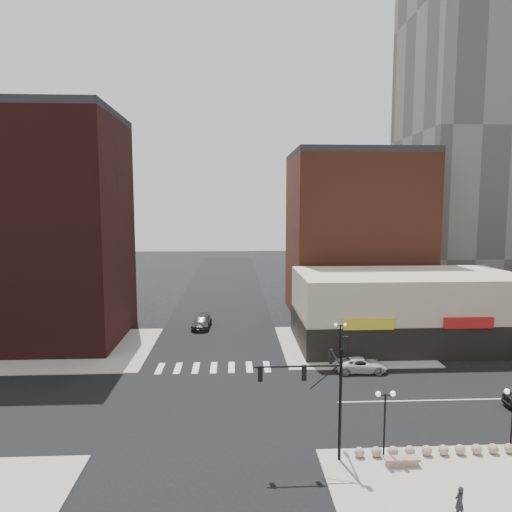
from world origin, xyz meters
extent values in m
plane|color=black|center=(0.00, 0.00, 0.00)|extent=(240.00, 240.00, 0.00)
cube|color=black|center=(0.00, 0.00, 0.01)|extent=(200.00, 14.00, 0.02)
cube|color=black|center=(0.00, 0.00, 0.01)|extent=(14.00, 200.00, 0.02)
cube|color=gray|center=(-14.50, 14.50, 0.06)|extent=(15.00, 15.00, 0.12)
cube|color=gray|center=(14.50, 14.50, 0.06)|extent=(15.00, 15.00, 0.12)
cube|color=#361311|center=(-19.00, 18.50, 12.50)|extent=(16.00, 15.00, 25.00)
cube|color=#361311|center=(-32.00, 34.00, 6.00)|extent=(20.00, 18.00, 12.00)
cube|color=brown|center=(19.00, 29.50, 11.00)|extent=(18.00, 15.00, 22.00)
cube|color=#47443F|center=(40.00, 38.00, 45.00)|extent=(20.00, 20.00, 90.00)
cube|color=#B3AA8E|center=(21.00, 15.00, 4.00)|extent=(24.00, 12.00, 8.00)
cube|color=black|center=(21.00, 15.00, 1.70)|extent=(24.20, 12.20, 3.40)
cylinder|color=black|center=(8.20, -8.20, 3.50)|extent=(0.18, 0.18, 7.00)
cylinder|color=black|center=(5.60, -8.20, 6.00)|extent=(5.20, 0.11, 0.11)
cylinder|color=black|center=(7.20, -8.20, 5.30)|extent=(1.72, 0.06, 1.46)
cylinder|color=black|center=(8.20, -6.70, 6.00)|extent=(0.11, 3.00, 0.11)
cube|color=black|center=(3.40, -8.20, 5.60)|extent=(0.28, 0.18, 0.95)
sphere|color=red|center=(3.40, -8.20, 5.90)|extent=(0.16, 0.16, 0.16)
cube|color=black|center=(6.00, -8.20, 5.60)|extent=(0.28, 0.18, 0.95)
sphere|color=red|center=(6.00, -8.20, 5.90)|extent=(0.16, 0.16, 0.16)
cube|color=black|center=(8.20, -5.40, 5.60)|extent=(0.18, 0.28, 0.95)
sphere|color=red|center=(8.20, -5.40, 5.90)|extent=(0.16, 0.16, 0.16)
cube|color=black|center=(8.45, -8.20, 7.30)|extent=(0.28, 0.18, 0.95)
sphere|color=red|center=(8.45, -8.20, 7.60)|extent=(0.16, 0.16, 0.16)
cylinder|color=black|center=(11.00, -8.00, 2.12)|extent=(0.11, 0.11, 4.00)
cylinder|color=black|center=(11.00, -8.00, 4.02)|extent=(0.90, 0.06, 0.06)
sphere|color=white|center=(10.55, -8.00, 4.12)|extent=(0.32, 0.32, 0.32)
sphere|color=white|center=(11.45, -8.00, 4.12)|extent=(0.32, 0.32, 0.32)
cylinder|color=black|center=(19.00, -8.00, 2.12)|extent=(0.11, 0.11, 4.00)
sphere|color=white|center=(18.55, -8.00, 4.12)|extent=(0.32, 0.32, 0.32)
cylinder|color=black|center=(12.00, 8.00, 2.12)|extent=(0.11, 0.11, 4.00)
cylinder|color=black|center=(12.00, 8.00, 4.02)|extent=(0.90, 0.06, 0.06)
sphere|color=white|center=(11.55, 8.00, 4.12)|extent=(0.32, 0.32, 0.32)
sphere|color=white|center=(12.45, 8.00, 4.12)|extent=(0.32, 0.32, 0.32)
sphere|color=gray|center=(9.50, -8.00, 0.43)|extent=(0.62, 0.62, 0.62)
sphere|color=gray|center=(10.55, -8.00, 0.43)|extent=(0.62, 0.62, 0.62)
sphere|color=gray|center=(11.60, -8.00, 0.43)|extent=(0.62, 0.62, 0.62)
sphere|color=gray|center=(12.65, -8.00, 0.43)|extent=(0.62, 0.62, 0.62)
sphere|color=gray|center=(13.70, -8.00, 0.43)|extent=(0.62, 0.62, 0.62)
sphere|color=gray|center=(14.75, -8.00, 0.43)|extent=(0.62, 0.62, 0.62)
sphere|color=gray|center=(15.80, -8.00, 0.43)|extent=(0.62, 0.62, 0.62)
sphere|color=gray|center=(16.85, -8.00, 0.43)|extent=(0.62, 0.62, 0.62)
sphere|color=gray|center=(17.90, -8.00, 0.43)|extent=(0.62, 0.62, 0.62)
sphere|color=gray|center=(18.95, -8.00, 0.43)|extent=(0.62, 0.62, 0.62)
imported|color=silver|center=(13.66, 6.50, 0.66)|extent=(4.84, 2.34, 1.33)
imported|color=black|center=(-2.22, 22.51, 0.76)|extent=(2.49, 5.37, 1.52)
imported|color=black|center=(12.94, -13.53, 0.91)|extent=(0.68, 0.57, 1.58)
cube|color=#936F65|center=(11.76, -9.00, 0.29)|extent=(1.82, 0.51, 0.34)
cube|color=#936F65|center=(11.76, -9.00, 0.53)|extent=(2.05, 0.63, 0.14)
camera|label=1|loc=(1.90, -34.00, 15.45)|focal=32.00mm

